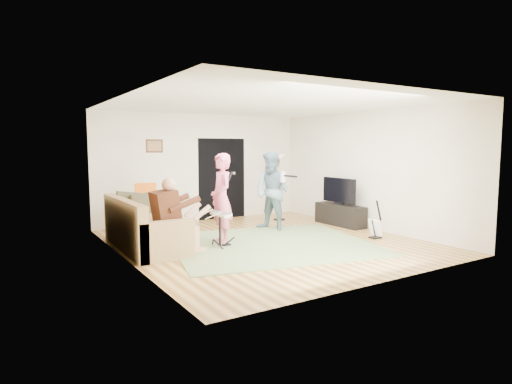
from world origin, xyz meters
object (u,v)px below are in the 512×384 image
at_px(dining_chair, 147,217).
at_px(guitar_spare, 376,227).
at_px(guitarist, 272,191).
at_px(television, 339,190).
at_px(sofa, 141,232).
at_px(tv_cabinet, 340,215).
at_px(torchiere_lamp, 279,175).
at_px(singer, 221,199).
at_px(drum_kit, 220,231).

bearing_deg(dining_chair, guitar_spare, -28.03).
relative_size(guitarist, television, 1.68).
xyz_separation_m(sofa, television, (4.75, -0.14, 0.54)).
distance_m(tv_cabinet, television, 0.60).
bearing_deg(torchiere_lamp, singer, -146.73).
bearing_deg(drum_kit, dining_chair, 114.50).
xyz_separation_m(singer, torchiere_lamp, (2.53, 1.66, 0.27)).
xyz_separation_m(drum_kit, dining_chair, (-0.81, 1.79, 0.10)).
xyz_separation_m(drum_kit, guitarist, (1.78, 0.88, 0.59)).
bearing_deg(singer, guitar_spare, 75.29).
bearing_deg(guitarist, drum_kit, -84.23).
distance_m(sofa, guitarist, 3.15).
relative_size(torchiere_lamp, dining_chair, 1.52).
bearing_deg(guitar_spare, tv_cabinet, 74.64).
relative_size(singer, guitar_spare, 2.23).
distance_m(dining_chair, tv_cabinet, 4.50).
height_order(sofa, singer, singer).
bearing_deg(dining_chair, drum_kit, -58.09).
relative_size(singer, dining_chair, 1.59).
distance_m(sofa, torchiere_lamp, 4.28).
bearing_deg(guitarist, tv_cabinet, 57.53).
xyz_separation_m(guitarist, torchiere_lamp, (0.91, 1.03, 0.27)).
height_order(dining_chair, tv_cabinet, dining_chair).
distance_m(sofa, television, 4.79).
bearing_deg(singer, television, 102.79).
distance_m(singer, guitarist, 1.73).
distance_m(drum_kit, singer, 0.66).
relative_size(sofa, singer, 1.32).
bearing_deg(television, tv_cabinet, 0.00).
xyz_separation_m(drum_kit, tv_cabinet, (3.50, 0.51, -0.05)).
bearing_deg(television, singer, -175.53).
bearing_deg(dining_chair, torchiere_lamp, 9.40).
xyz_separation_m(singer, tv_cabinet, (3.33, 0.26, -0.63)).
height_order(guitar_spare, torchiere_lamp, torchiere_lamp).
relative_size(sofa, guitarist, 1.31).
bearing_deg(television, torchiere_lamp, 118.33).
distance_m(torchiere_lamp, dining_chair, 3.59).
xyz_separation_m(guitar_spare, dining_chair, (-3.90, 2.78, 0.17)).
xyz_separation_m(drum_kit, guitar_spare, (3.09, -0.99, -0.07)).
xyz_separation_m(drum_kit, singer, (0.17, 0.25, 0.58)).
bearing_deg(torchiere_lamp, guitar_spare, -82.26).
bearing_deg(dining_chair, singer, -50.01).
distance_m(sofa, guitar_spare, 4.69).
height_order(torchiere_lamp, tv_cabinet, torchiere_lamp).
bearing_deg(dining_chair, television, -9.29).
relative_size(singer, torchiere_lamp, 1.05).
height_order(guitarist, dining_chair, guitarist).
height_order(drum_kit, tv_cabinet, drum_kit).
height_order(guitarist, guitar_spare, guitarist).
relative_size(drum_kit, tv_cabinet, 0.49).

